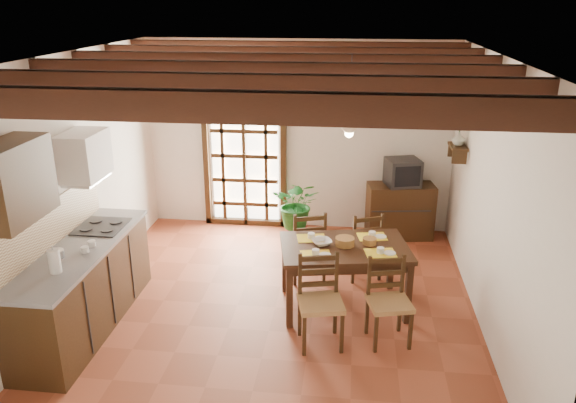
# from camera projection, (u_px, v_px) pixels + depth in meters

# --- Properties ---
(ground_plane) EXTENTS (5.00, 5.00, 0.00)m
(ground_plane) POSITION_uv_depth(u_px,v_px,m) (275.00, 307.00, 6.42)
(ground_plane) COLOR brown
(room_shell) EXTENTS (4.52, 5.02, 2.81)m
(room_shell) POSITION_uv_depth(u_px,v_px,m) (274.00, 154.00, 5.80)
(room_shell) COLOR silver
(room_shell) RESTS_ON ground_plane
(ceiling_beams) EXTENTS (4.50, 4.34, 0.20)m
(ceiling_beams) POSITION_uv_depth(u_px,v_px,m) (273.00, 68.00, 5.50)
(ceiling_beams) COLOR black
(ceiling_beams) RESTS_ON room_shell
(french_door) EXTENTS (1.26, 0.11, 2.32)m
(french_door) POSITION_uv_depth(u_px,v_px,m) (244.00, 151.00, 8.39)
(french_door) COLOR white
(french_door) RESTS_ON ground_plane
(kitchen_counter) EXTENTS (0.64, 2.25, 1.38)m
(kitchen_counter) POSITION_uv_depth(u_px,v_px,m) (84.00, 286.00, 5.91)
(kitchen_counter) COLOR #301E0F
(kitchen_counter) RESTS_ON ground_plane
(upper_cabinet) EXTENTS (0.35, 0.80, 0.70)m
(upper_cabinet) POSITION_uv_depth(u_px,v_px,m) (13.00, 182.00, 4.80)
(upper_cabinet) COLOR #301E0F
(upper_cabinet) RESTS_ON room_shell
(range_hood) EXTENTS (0.38, 0.60, 0.54)m
(range_hood) POSITION_uv_depth(u_px,v_px,m) (84.00, 156.00, 6.00)
(range_hood) COLOR white
(range_hood) RESTS_ON room_shell
(counter_items) EXTENTS (0.50, 1.43, 0.25)m
(counter_items) POSITION_uv_depth(u_px,v_px,m) (82.00, 240.00, 5.83)
(counter_items) COLOR black
(counter_items) RESTS_ON kitchen_counter
(dining_table) EXTENTS (1.54, 1.14, 0.76)m
(dining_table) POSITION_uv_depth(u_px,v_px,m) (344.00, 254.00, 6.23)
(dining_table) COLOR #331D10
(dining_table) RESTS_ON ground_plane
(chair_near_left) EXTENTS (0.52, 0.50, 0.94)m
(chair_near_left) POSITION_uv_depth(u_px,v_px,m) (320.00, 318.00, 5.66)
(chair_near_left) COLOR #A07543
(chair_near_left) RESTS_ON ground_plane
(chair_near_right) EXTENTS (0.50, 0.48, 0.90)m
(chair_near_right) POSITION_uv_depth(u_px,v_px,m) (388.00, 317.00, 5.71)
(chair_near_right) COLOR #A07543
(chair_near_right) RESTS_ON ground_plane
(chair_far_left) EXTENTS (0.53, 0.52, 0.93)m
(chair_far_left) POSITION_uv_depth(u_px,v_px,m) (307.00, 257.00, 7.00)
(chair_far_left) COLOR #A07543
(chair_far_left) RESTS_ON ground_plane
(chair_far_right) EXTENTS (0.52, 0.51, 0.89)m
(chair_far_right) POSITION_uv_depth(u_px,v_px,m) (362.00, 256.00, 7.05)
(chair_far_right) COLOR #A07543
(chair_far_right) RESTS_ON ground_plane
(table_setting) EXTENTS (1.02, 0.68, 0.09)m
(table_setting) POSITION_uv_depth(u_px,v_px,m) (345.00, 243.00, 6.18)
(table_setting) COLOR yellow
(table_setting) RESTS_ON dining_table
(table_bowl) EXTENTS (0.28, 0.28, 0.05)m
(table_bowl) POSITION_uv_depth(u_px,v_px,m) (322.00, 242.00, 6.21)
(table_bowl) COLOR white
(table_bowl) RESTS_ON dining_table
(sideboard) EXTENTS (1.00, 0.56, 0.80)m
(sideboard) POSITION_uv_depth(u_px,v_px,m) (400.00, 211.00, 8.19)
(sideboard) COLOR #301E0F
(sideboard) RESTS_ON ground_plane
(crt_tv) EXTENTS (0.54, 0.52, 0.39)m
(crt_tv) POSITION_uv_depth(u_px,v_px,m) (403.00, 172.00, 7.98)
(crt_tv) COLOR black
(crt_tv) RESTS_ON sideboard
(fuse_box) EXTENTS (0.25, 0.03, 0.32)m
(fuse_box) POSITION_uv_depth(u_px,v_px,m) (403.00, 116.00, 7.96)
(fuse_box) COLOR white
(fuse_box) RESTS_ON room_shell
(plant_pot) EXTENTS (0.37, 0.37, 0.22)m
(plant_pot) POSITION_uv_depth(u_px,v_px,m) (297.00, 232.00, 8.19)
(plant_pot) COLOR maroon
(plant_pot) RESTS_ON ground_plane
(potted_plant) EXTENTS (1.85, 1.62, 1.94)m
(potted_plant) POSITION_uv_depth(u_px,v_px,m) (297.00, 203.00, 8.03)
(potted_plant) COLOR #144C19
(potted_plant) RESTS_ON ground_plane
(wall_shelf) EXTENTS (0.20, 0.42, 0.20)m
(wall_shelf) POSITION_uv_depth(u_px,v_px,m) (458.00, 149.00, 7.15)
(wall_shelf) COLOR #301E0F
(wall_shelf) RESTS_ON room_shell
(shelf_vase) EXTENTS (0.15, 0.15, 0.15)m
(shelf_vase) POSITION_uv_depth(u_px,v_px,m) (459.00, 139.00, 7.11)
(shelf_vase) COLOR #B2BFB2
(shelf_vase) RESTS_ON wall_shelf
(shelf_flowers) EXTENTS (0.14, 0.14, 0.36)m
(shelf_flowers) POSITION_uv_depth(u_px,v_px,m) (461.00, 123.00, 7.04)
(shelf_flowers) COLOR yellow
(shelf_flowers) RESTS_ON shelf_vase
(framed_picture) EXTENTS (0.03, 0.32, 0.32)m
(framed_picture) POSITION_uv_depth(u_px,v_px,m) (469.00, 108.00, 6.96)
(framed_picture) COLOR brown
(framed_picture) RESTS_ON room_shell
(pendant_lamp) EXTENTS (0.36, 0.36, 0.84)m
(pendant_lamp) POSITION_uv_depth(u_px,v_px,m) (349.00, 126.00, 5.83)
(pendant_lamp) COLOR black
(pendant_lamp) RESTS_ON room_shell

